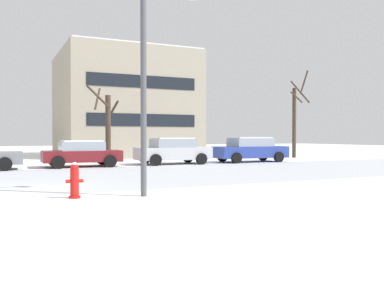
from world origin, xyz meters
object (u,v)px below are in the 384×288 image
(parked_car_blue, at_px, (250,149))
(parked_car_maroon, at_px, (82,153))
(fire_hydrant, at_px, (75,180))
(street_lamp, at_px, (154,63))
(parked_car_silver, at_px, (173,151))

(parked_car_blue, bearing_deg, parked_car_maroon, 178.59)
(fire_hydrant, height_order, street_lamp, street_lamp)
(parked_car_silver, bearing_deg, street_lamp, -114.78)
(fire_hydrant, xyz_separation_m, parked_car_silver, (7.37, 11.17, 0.30))
(fire_hydrant, height_order, parked_car_blue, parked_car_blue)
(parked_car_silver, bearing_deg, fire_hydrant, -123.39)
(fire_hydrant, bearing_deg, parked_car_silver, 56.61)
(parked_car_blue, bearing_deg, street_lamp, -132.62)
(fire_hydrant, relative_size, parked_car_maroon, 0.23)
(fire_hydrant, relative_size, street_lamp, 0.16)
(parked_car_maroon, height_order, parked_car_blue, parked_car_blue)
(parked_car_silver, xyz_separation_m, parked_car_blue, (5.12, -0.21, 0.01))
(street_lamp, height_order, parked_car_silver, street_lamp)
(parked_car_silver, bearing_deg, parked_car_maroon, 179.51)
(fire_hydrant, bearing_deg, street_lamp, -11.54)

